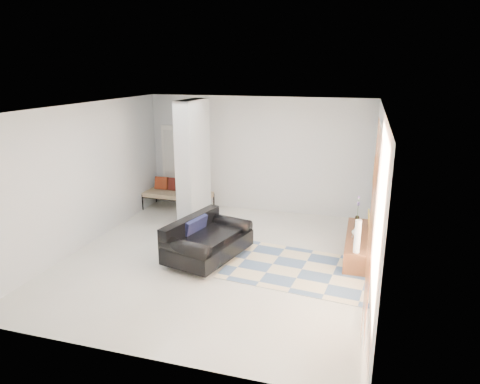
% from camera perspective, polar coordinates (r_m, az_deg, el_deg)
% --- Properties ---
extents(floor, '(6.00, 6.00, 0.00)m').
position_cam_1_polar(floor, '(8.17, -2.99, -8.73)').
color(floor, beige).
rests_on(floor, ground).
extents(ceiling, '(6.00, 6.00, 0.00)m').
position_cam_1_polar(ceiling, '(7.43, -3.31, 11.23)').
color(ceiling, white).
rests_on(ceiling, wall_back).
extents(wall_back, '(6.00, 0.00, 6.00)m').
position_cam_1_polar(wall_back, '(10.48, 2.31, 4.98)').
color(wall_back, silver).
rests_on(wall_back, ground).
extents(wall_front, '(6.00, 0.00, 6.00)m').
position_cam_1_polar(wall_front, '(5.11, -14.43, -7.88)').
color(wall_front, silver).
rests_on(wall_front, ground).
extents(wall_left, '(0.00, 6.00, 6.00)m').
position_cam_1_polar(wall_left, '(8.96, -19.99, 2.05)').
color(wall_left, silver).
rests_on(wall_left, ground).
extents(wall_right, '(0.00, 6.00, 6.00)m').
position_cam_1_polar(wall_right, '(7.28, 17.75, -0.88)').
color(wall_right, silver).
rests_on(wall_right, ground).
extents(partition_column, '(0.35, 1.20, 2.80)m').
position_cam_1_polar(partition_column, '(9.52, -6.21, 3.74)').
color(partition_column, '#B8BEC0').
rests_on(partition_column, floor).
extents(hallway_door, '(0.85, 0.06, 2.04)m').
position_cam_1_polar(hallway_door, '(11.21, -8.25, 3.58)').
color(hallway_door, white).
rests_on(hallway_door, floor).
extents(curtain, '(0.00, 2.55, 2.55)m').
position_cam_1_polar(curtain, '(6.16, 17.20, -3.41)').
color(curtain, '#FF8943').
rests_on(curtain, wall_right).
extents(wall_art, '(0.04, 0.45, 0.55)m').
position_cam_1_polar(wall_art, '(8.08, 17.61, 2.64)').
color(wall_art, '#3B1910').
rests_on(wall_art, wall_right).
extents(media_console, '(0.45, 1.92, 0.80)m').
position_cam_1_polar(media_console, '(8.52, 15.43, -6.73)').
color(media_console, brown).
rests_on(media_console, floor).
extents(loveseat, '(1.37, 1.88, 0.76)m').
position_cam_1_polar(loveseat, '(8.03, -4.62, -6.47)').
color(loveseat, silver).
rests_on(loveseat, floor).
extents(daybed, '(1.72, 0.78, 0.77)m').
position_cam_1_polar(daybed, '(10.86, -8.33, -0.11)').
color(daybed, black).
rests_on(daybed, floor).
extents(area_rug, '(2.81, 2.03, 0.01)m').
position_cam_1_polar(area_rug, '(7.78, 8.25, -10.19)').
color(area_rug, beige).
rests_on(area_rug, floor).
extents(cylinder_lamp, '(0.11, 0.11, 0.58)m').
position_cam_1_polar(cylinder_lamp, '(7.57, 15.39, -5.72)').
color(cylinder_lamp, beige).
rests_on(cylinder_lamp, media_console).
extents(bronze_figurine, '(0.13, 0.13, 0.24)m').
position_cam_1_polar(bronze_figurine, '(8.80, 15.33, -3.79)').
color(bronze_figurine, black).
rests_on(bronze_figurine, media_console).
extents(vase, '(0.17, 0.17, 0.17)m').
position_cam_1_polar(vase, '(8.38, 15.22, -5.05)').
color(vase, white).
rests_on(vase, media_console).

